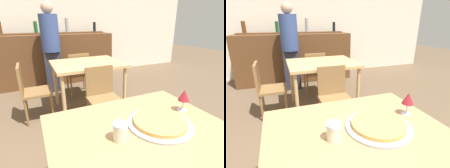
{
  "view_description": "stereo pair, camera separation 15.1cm",
  "coord_description": "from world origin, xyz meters",
  "views": [
    {
      "loc": [
        -0.54,
        -0.74,
        1.38
      ],
      "look_at": [
        0.07,
        0.55,
        0.86
      ],
      "focal_mm": 28.0,
      "sensor_mm": 36.0,
      "label": 1
    },
    {
      "loc": [
        -0.4,
        -0.8,
        1.38
      ],
      "look_at": [
        0.07,
        0.55,
        0.86
      ],
      "focal_mm": 28.0,
      "sensor_mm": 36.0,
      "label": 2
    }
  ],
  "objects": [
    {
      "name": "wine_glass",
      "position": [
        0.41,
        0.07,
        0.88
      ],
      "size": [
        0.08,
        0.08,
        0.16
      ],
      "color": "silver",
      "rests_on": "dining_table_near"
    },
    {
      "name": "chair_far_side_left",
      "position": [
        -0.6,
        1.82,
        0.48
      ],
      "size": [
        0.4,
        0.4,
        0.83
      ],
      "rotation": [
        0.0,
        0.0,
        1.57
      ],
      "color": "olive",
      "rests_on": "ground_plane"
    },
    {
      "name": "wall_back",
      "position": [
        0.0,
        3.94,
        1.4
      ],
      "size": [
        8.0,
        0.05,
        2.8
      ],
      "color": "silver",
      "rests_on": "ground_plane"
    },
    {
      "name": "bar_counter",
      "position": [
        0.0,
        3.44,
        0.55
      ],
      "size": [
        2.6,
        0.56,
        1.11
      ],
      "color": "brown",
      "rests_on": "ground_plane"
    },
    {
      "name": "dining_table_far",
      "position": [
        0.24,
        1.82,
        0.69
      ],
      "size": [
        1.04,
        0.86,
        0.78
      ],
      "color": "tan",
      "rests_on": "ground_plane"
    },
    {
      "name": "pizza_tray",
      "position": [
        0.13,
        -0.01,
        0.78
      ],
      "size": [
        0.41,
        0.41,
        0.04
      ],
      "color": "#A3A3A8",
      "rests_on": "dining_table_near"
    },
    {
      "name": "dining_table_near",
      "position": [
        0.0,
        0.0,
        0.68
      ],
      "size": [
        1.08,
        0.86,
        0.76
      ],
      "color": "#A87F51",
      "rests_on": "ground_plane"
    },
    {
      "name": "bar_back_shelf",
      "position": [
        -0.02,
        3.58,
        1.16
      ],
      "size": [
        2.39,
        0.24,
        0.34
      ],
      "color": "brown",
      "rests_on": "bar_counter"
    },
    {
      "name": "cheese_shaker",
      "position": [
        -0.16,
        -0.03,
        0.81
      ],
      "size": [
        0.08,
        0.08,
        0.1
      ],
      "color": "beige",
      "rests_on": "dining_table_near"
    },
    {
      "name": "person_standing",
      "position": [
        -0.14,
        2.86,
        0.93
      ],
      "size": [
        0.34,
        0.34,
        1.72
      ],
      "color": "#2D2D38",
      "rests_on": "ground_plane"
    },
    {
      "name": "chair_far_side_front",
      "position": [
        0.24,
        1.21,
        0.48
      ],
      "size": [
        0.4,
        0.4,
        0.83
      ],
      "color": "olive",
      "rests_on": "ground_plane"
    },
    {
      "name": "chair_far_side_back",
      "position": [
        0.24,
        2.42,
        0.48
      ],
      "size": [
        0.4,
        0.4,
        0.83
      ],
      "rotation": [
        0.0,
        0.0,
        3.14
      ],
      "color": "olive",
      "rests_on": "ground_plane"
    }
  ]
}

